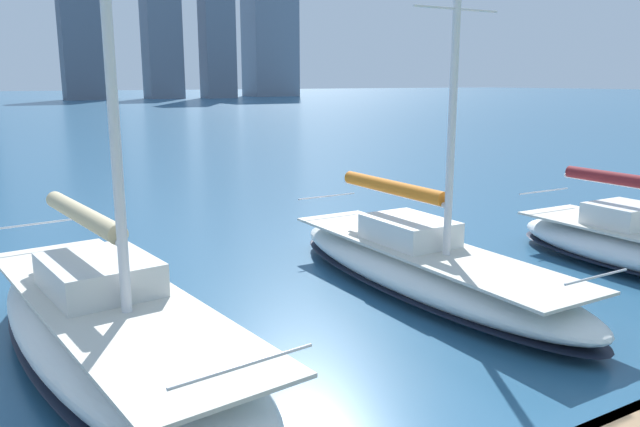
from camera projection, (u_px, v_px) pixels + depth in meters
The scene contains 3 objects.
sailboat_maroon at pixel (634, 243), 15.80m from camera, with size 2.79×6.68×9.89m.
sailboat_orange at pixel (423, 265), 13.94m from camera, with size 2.51×9.30×9.32m.
sailboat_tan at pixel (113, 327), 10.16m from camera, with size 3.73×9.55×11.43m.
Camera 1 is at (5.57, 2.84, 4.63)m, focal length 35.00 mm.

